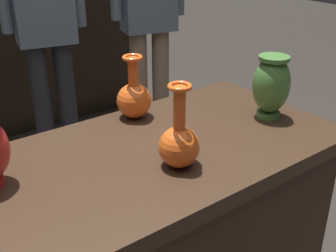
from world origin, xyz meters
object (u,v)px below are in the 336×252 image
at_px(vase_left_accent, 134,98).
at_px(visitor_center_back, 44,16).
at_px(vase_right_accent, 271,85).
at_px(vase_centerpiece, 179,142).
at_px(visitor_near_right, 148,4).

xyz_separation_m(vase_left_accent, visitor_center_back, (0.16, 1.15, 0.09)).
distance_m(vase_left_accent, vase_right_accent, 0.48).
distance_m(vase_centerpiece, vase_right_accent, 0.47).
bearing_deg(visitor_near_right, vase_right_accent, 88.22).
relative_size(vase_centerpiece, visitor_near_right, 0.15).
bearing_deg(vase_left_accent, vase_right_accent, -37.20).
xyz_separation_m(vase_centerpiece, vase_left_accent, (0.08, 0.36, -0.00)).
relative_size(vase_centerpiece, vase_right_accent, 1.10).
bearing_deg(vase_right_accent, vase_centerpiece, -171.25).
xyz_separation_m(vase_right_accent, visitor_near_right, (0.37, 1.28, 0.07)).
relative_size(vase_right_accent, visitor_near_right, 0.13).
bearing_deg(visitor_center_back, visitor_near_right, 177.19).
height_order(vase_centerpiece, visitor_near_right, visitor_near_right).
xyz_separation_m(vase_centerpiece, visitor_center_back, (0.24, 1.51, 0.09)).
xyz_separation_m(vase_right_accent, visitor_center_back, (-0.23, 1.44, 0.04)).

